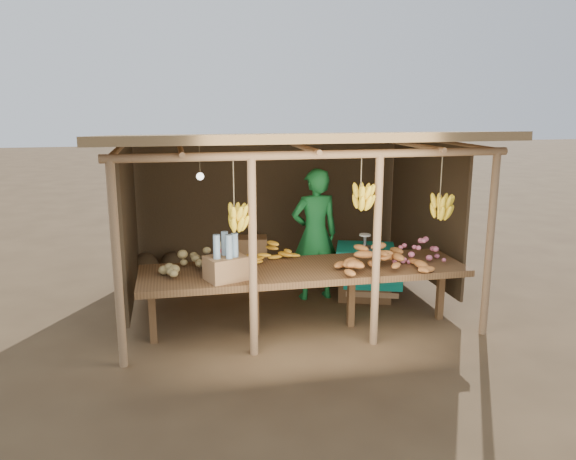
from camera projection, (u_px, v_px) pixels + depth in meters
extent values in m
plane|color=brown|center=(288.00, 303.00, 7.82)|extent=(60.00, 60.00, 0.00)
cylinder|color=#9A744F|center=(117.00, 267.00, 5.72)|extent=(0.09, 0.09, 2.20)
cylinder|color=#9A744F|center=(490.00, 246.00, 6.56)|extent=(0.09, 0.09, 2.20)
cylinder|color=#9A744F|center=(134.00, 212.00, 8.58)|extent=(0.09, 0.09, 2.20)
cylinder|color=#9A744F|center=(392.00, 202.00, 9.42)|extent=(0.09, 0.09, 2.20)
cylinder|color=#9A744F|center=(253.00, 259.00, 6.00)|extent=(0.09, 0.09, 2.20)
cylinder|color=#9A744F|center=(376.00, 252.00, 6.28)|extent=(0.09, 0.09, 2.20)
cylinder|color=#9A744F|center=(317.00, 155.00, 5.90)|extent=(4.40, 0.09, 0.09)
cylinder|color=#9A744F|center=(268.00, 137.00, 8.76)|extent=(4.40, 0.09, 0.09)
cube|color=olive|center=(288.00, 137.00, 7.31)|extent=(4.70, 3.50, 0.28)
cube|color=#42321E|center=(269.00, 200.00, 8.96)|extent=(4.20, 0.04, 1.98)
cube|color=#42321E|center=(129.00, 222.00, 7.32)|extent=(0.04, 2.40, 1.98)
cube|color=#42321E|center=(425.00, 210.00, 8.16)|extent=(0.04, 2.40, 1.98)
cube|color=brown|center=(304.00, 271.00, 6.74)|extent=(3.90, 1.05, 0.08)
cube|color=brown|center=(152.00, 313.00, 6.47)|extent=(0.08, 0.08, 0.72)
cube|color=brown|center=(255.00, 306.00, 6.71)|extent=(0.08, 0.08, 0.72)
cube|color=brown|center=(351.00, 299.00, 6.95)|extent=(0.08, 0.08, 0.72)
cube|color=brown|center=(440.00, 292.00, 7.19)|extent=(0.08, 0.08, 0.72)
cylinder|color=navy|center=(225.00, 263.00, 6.63)|extent=(0.45, 0.45, 0.16)
cube|color=#9E7146|center=(226.00, 268.00, 6.25)|extent=(0.52, 0.46, 0.27)
imported|color=#186C2E|center=(315.00, 234.00, 7.85)|extent=(0.71, 0.50, 1.86)
cube|color=brown|center=(365.00, 274.00, 8.02)|extent=(0.89, 0.82, 0.67)
cube|color=#0C8875|center=(366.00, 249.00, 7.94)|extent=(0.99, 0.92, 0.07)
cube|color=#9E7146|center=(253.00, 271.00, 8.64)|extent=(0.51, 0.43, 0.36)
cube|color=#9E7146|center=(252.00, 248.00, 8.56)|extent=(0.51, 0.43, 0.36)
cube|color=#9E7146|center=(220.00, 273.00, 8.54)|extent=(0.51, 0.43, 0.36)
ellipsoid|color=#42321E|center=(145.00, 270.00, 8.44)|extent=(0.47, 0.47, 0.63)
ellipsoid|color=#42321E|center=(174.00, 268.00, 8.53)|extent=(0.47, 0.47, 0.63)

